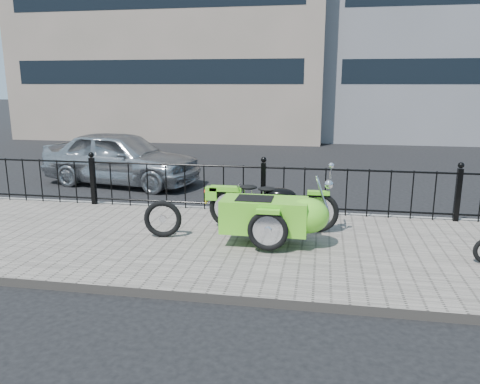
# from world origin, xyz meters

# --- Properties ---
(ground) EXTENTS (120.00, 120.00, 0.00)m
(ground) POSITION_xyz_m (0.00, 0.00, 0.00)
(ground) COLOR black
(ground) RESTS_ON ground
(sidewalk) EXTENTS (30.00, 3.80, 0.12)m
(sidewalk) POSITION_xyz_m (0.00, -0.50, 0.06)
(sidewalk) COLOR #655D55
(sidewalk) RESTS_ON ground
(curb) EXTENTS (30.00, 0.10, 0.12)m
(curb) POSITION_xyz_m (0.00, 1.44, 0.06)
(curb) COLOR gray
(curb) RESTS_ON ground
(iron_fence) EXTENTS (14.11, 0.11, 1.08)m
(iron_fence) POSITION_xyz_m (0.00, 1.30, 0.59)
(iron_fence) COLOR black
(iron_fence) RESTS_ON sidewalk
(building_tan) EXTENTS (14.00, 8.01, 12.00)m
(building_tan) POSITION_xyz_m (-6.00, 15.99, 6.00)
(building_tan) COLOR gray
(building_tan) RESTS_ON ground
(motorcycle_sidecar) EXTENTS (2.28, 1.48, 0.98)m
(motorcycle_sidecar) POSITION_xyz_m (0.43, -0.41, 0.59)
(motorcycle_sidecar) COLOR black
(motorcycle_sidecar) RESTS_ON sidewalk
(spare_tire) EXTENTS (0.61, 0.18, 0.61)m
(spare_tire) POSITION_xyz_m (-1.40, -0.49, 0.42)
(spare_tire) COLOR black
(spare_tire) RESTS_ON sidewalk
(sedan_car) EXTENTS (4.27, 2.29, 1.38)m
(sedan_car) POSITION_xyz_m (-3.96, 3.72, 0.69)
(sedan_car) COLOR #A5A8AC
(sedan_car) RESTS_ON ground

